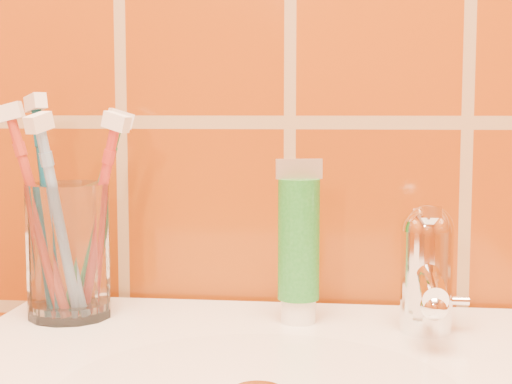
# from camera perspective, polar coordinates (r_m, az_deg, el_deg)

# --- Properties ---
(glass_tumbler) EXTENTS (0.11, 0.11, 0.13)m
(glass_tumbler) POSITION_cam_1_polar(r_m,az_deg,el_deg) (0.80, -13.45, -4.17)
(glass_tumbler) COLOR white
(glass_tumbler) RESTS_ON pedestal_sink
(toothpaste_tube) EXTENTS (0.04, 0.04, 0.16)m
(toothpaste_tube) POSITION_cam_1_polar(r_m,az_deg,el_deg) (0.75, 3.12, -3.98)
(toothpaste_tube) COLOR white
(toothpaste_tube) RESTS_ON pedestal_sink
(faucet) EXTENTS (0.05, 0.11, 0.12)m
(faucet) POSITION_cam_1_polar(r_m,az_deg,el_deg) (0.74, 12.34, -5.20)
(faucet) COLOR white
(faucet) RESTS_ON pedestal_sink
(toothbrush_0) EXTENTS (0.14, 0.12, 0.22)m
(toothbrush_0) POSITION_cam_1_polar(r_m,az_deg,el_deg) (0.81, -11.70, -1.51)
(toothbrush_0) COLOR #1D6D42
(toothbrush_0) RESTS_ON glass_tumbler
(toothbrush_1) EXTENTS (0.11, 0.10, 0.23)m
(toothbrush_1) POSITION_cam_1_polar(r_m,az_deg,el_deg) (0.80, -14.91, -1.05)
(toothbrush_1) COLOR navy
(toothbrush_1) RESTS_ON glass_tumbler
(toothbrush_2) EXTENTS (0.11, 0.09, 0.21)m
(toothbrush_2) POSITION_cam_1_polar(r_m,az_deg,el_deg) (0.79, -11.54, -1.81)
(toothbrush_2) COLOR #AA2A24
(toothbrush_2) RESTS_ON glass_tumbler
(toothbrush_3) EXTENTS (0.09, 0.08, 0.22)m
(toothbrush_3) POSITION_cam_1_polar(r_m,az_deg,el_deg) (0.79, -15.52, -1.56)
(toothbrush_3) COLOR #A53223
(toothbrush_3) RESTS_ON glass_tumbler
(toothbrush_4) EXTENTS (0.08, 0.12, 0.22)m
(toothbrush_4) POSITION_cam_1_polar(r_m,az_deg,el_deg) (0.77, -14.09, -2.07)
(toothbrush_4) COLOR #759FD1
(toothbrush_4) RESTS_ON glass_tumbler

